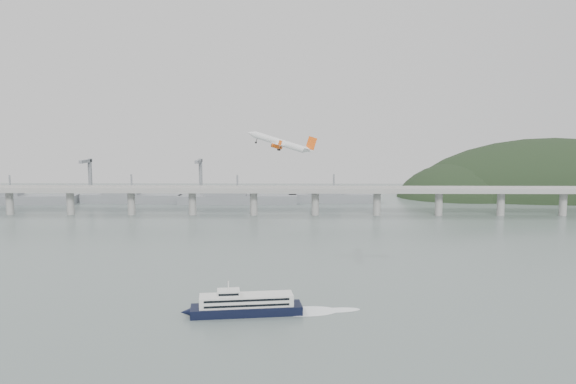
{
  "coord_description": "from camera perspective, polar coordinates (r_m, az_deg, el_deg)",
  "views": [
    {
      "loc": [
        4.42,
        -251.06,
        72.23
      ],
      "look_at": [
        0.0,
        55.0,
        36.0
      ],
      "focal_mm": 35.0,
      "sensor_mm": 36.0,
      "label": 1
    }
  ],
  "objects": [
    {
      "name": "ferry",
      "position": [
        220.93,
        -4.25,
        -11.37
      ],
      "size": [
        70.13,
        19.14,
        13.25
      ],
      "rotation": [
        0.0,
        0.0,
        0.14
      ],
      "color": "black",
      "rests_on": "ground"
    },
    {
      "name": "distant_fleet",
      "position": [
        544.32,
        -16.25,
        -0.49
      ],
      "size": [
        453.0,
        60.9,
        40.0
      ],
      "color": "slate",
      "rests_on": "ground"
    },
    {
      "name": "headland",
      "position": [
        653.36,
        26.28,
        -2.01
      ],
      "size": [
        365.0,
        155.0,
        156.0
      ],
      "color": "black",
      "rests_on": "ground"
    },
    {
      "name": "airliner",
      "position": [
        333.56,
        -0.73,
        5.01
      ],
      "size": [
        42.42,
        38.51,
        15.34
      ],
      "rotation": [
        0.05,
        -0.29,
        3.01
      ],
      "color": "white",
      "rests_on": "ground"
    },
    {
      "name": "bridge",
      "position": [
        454.38,
        0.12,
        -0.15
      ],
      "size": [
        800.0,
        22.0,
        23.9
      ],
      "color": "gray",
      "rests_on": "ground"
    },
    {
      "name": "ground",
      "position": [
        261.28,
        -0.18,
        -9.3
      ],
      "size": [
        900.0,
        900.0,
        0.0
      ],
      "primitive_type": "plane",
      "color": "slate",
      "rests_on": "ground"
    }
  ]
}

